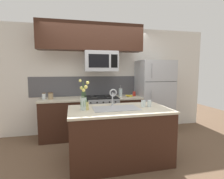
# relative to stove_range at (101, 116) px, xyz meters

# --- Properties ---
(ground_plane) EXTENTS (10.00, 10.00, 0.00)m
(ground_plane) POSITION_rel_stove_range_xyz_m (-0.00, -0.90, -0.46)
(ground_plane) COLOR brown
(rear_partition) EXTENTS (5.20, 0.10, 2.60)m
(rear_partition) POSITION_rel_stove_range_xyz_m (0.30, 0.38, 0.84)
(rear_partition) COLOR silver
(rear_partition) RESTS_ON ground
(splash_band) EXTENTS (3.29, 0.01, 0.48)m
(splash_band) POSITION_rel_stove_range_xyz_m (-0.00, 0.32, 0.69)
(splash_band) COLOR #4C4C51
(splash_band) RESTS_ON rear_partition
(back_counter_left) EXTENTS (1.01, 0.65, 0.91)m
(back_counter_left) POSITION_rel_stove_range_xyz_m (-0.87, 0.00, -0.01)
(back_counter_left) COLOR #381E14
(back_counter_left) RESTS_ON ground
(back_counter_right) EXTENTS (0.59, 0.65, 0.91)m
(back_counter_right) POSITION_rel_stove_range_xyz_m (0.66, 0.00, -0.01)
(back_counter_right) COLOR #381E14
(back_counter_right) RESTS_ON ground
(stove_range) EXTENTS (0.76, 0.64, 0.93)m
(stove_range) POSITION_rel_stove_range_xyz_m (0.00, 0.00, 0.00)
(stove_range) COLOR #A8AAAF
(stove_range) RESTS_ON ground
(microwave) EXTENTS (0.74, 0.40, 0.45)m
(microwave) POSITION_rel_stove_range_xyz_m (0.00, -0.02, 1.28)
(microwave) COLOR #A8AAAF
(upper_cabinet_band) EXTENTS (2.31, 0.34, 0.60)m
(upper_cabinet_band) POSITION_rel_stove_range_xyz_m (-0.21, -0.05, 1.81)
(upper_cabinet_band) COLOR #381E14
(refrigerator) EXTENTS (0.83, 0.74, 1.78)m
(refrigerator) POSITION_rel_stove_range_xyz_m (1.36, 0.02, 0.43)
(refrigerator) COLOR #A8AAAF
(refrigerator) RESTS_ON ground
(storage_jar_tall) EXTENTS (0.08, 0.08, 0.14)m
(storage_jar_tall) POSITION_rel_stove_range_xyz_m (-1.26, 0.02, 0.52)
(storage_jar_tall) COLOR silver
(storage_jar_tall) RESTS_ON back_counter_left
(storage_jar_medium) EXTENTS (0.11, 0.11, 0.15)m
(storage_jar_medium) POSITION_rel_stove_range_xyz_m (-1.12, -0.01, 0.52)
(storage_jar_medium) COLOR #997F5B
(storage_jar_medium) RESTS_ON back_counter_left
(banana_bunch) EXTENTS (0.19, 0.12, 0.08)m
(banana_bunch) POSITION_rel_stove_range_xyz_m (0.68, -0.06, 0.47)
(banana_bunch) COLOR yellow
(banana_bunch) RESTS_ON back_counter_right
(french_press) EXTENTS (0.09, 0.09, 0.27)m
(french_press) POSITION_rel_stove_range_xyz_m (0.49, 0.06, 0.55)
(french_press) COLOR silver
(french_press) RESTS_ON back_counter_right
(coffee_tin) EXTENTS (0.08, 0.08, 0.11)m
(coffee_tin) POSITION_rel_stove_range_xyz_m (0.84, 0.05, 0.50)
(coffee_tin) COLOR #B22D23
(coffee_tin) RESTS_ON back_counter_right
(island_counter) EXTENTS (1.67, 0.92, 0.91)m
(island_counter) POSITION_rel_stove_range_xyz_m (0.10, -1.25, -0.01)
(island_counter) COLOR #381E14
(island_counter) RESTS_ON ground
(kitchen_sink) EXTENTS (0.76, 0.44, 0.16)m
(kitchen_sink) POSITION_rel_stove_range_xyz_m (0.05, -1.25, 0.38)
(kitchen_sink) COLOR #ADAFB5
(kitchen_sink) RESTS_ON island_counter
(sink_faucet) EXTENTS (0.14, 0.14, 0.31)m
(sink_faucet) POSITION_rel_stove_range_xyz_m (0.05, -1.03, 0.65)
(sink_faucet) COLOR #B7BABF
(sink_faucet) RESTS_ON island_counter
(dish_soap_bottle) EXTENTS (0.06, 0.05, 0.16)m
(dish_soap_bottle) POSITION_rel_stove_range_xyz_m (-0.43, -1.24, 0.52)
(dish_soap_bottle) COLOR #DBCC75
(dish_soap_bottle) RESTS_ON island_counter
(drinking_glass) EXTENTS (0.07, 0.07, 0.12)m
(drinking_glass) POSITION_rel_stove_range_xyz_m (0.54, -1.24, 0.51)
(drinking_glass) COLOR silver
(drinking_glass) RESTS_ON island_counter
(spare_glass) EXTENTS (0.07, 0.07, 0.12)m
(spare_glass) POSITION_rel_stove_range_xyz_m (0.65, -1.24, 0.51)
(spare_glass) COLOR silver
(spare_glass) RESTS_ON island_counter
(flower_vase) EXTENTS (0.16, 0.17, 0.49)m
(flower_vase) POSITION_rel_stove_range_xyz_m (-0.48, -1.24, 0.60)
(flower_vase) COLOR silver
(flower_vase) RESTS_ON island_counter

